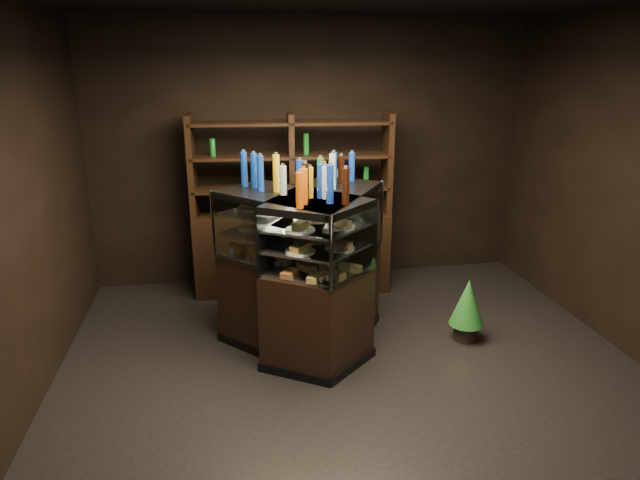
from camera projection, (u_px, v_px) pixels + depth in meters
The scene contains 7 objects.
ground at pixel (358, 383), 4.71m from camera, with size 5.00×5.00×0.00m, color black.
room_shell at pixel (364, 148), 4.11m from camera, with size 5.02×5.02×3.01m.
display_case at pixel (309, 298), 5.15m from camera, with size 1.62×1.49×1.46m.
food_display at pixel (309, 232), 4.96m from camera, with size 1.18×1.12×0.45m.
bottles_top at pixel (308, 177), 4.81m from camera, with size 1.00×0.98×0.30m.
potted_conifer at pixel (468, 301), 5.31m from camera, with size 0.32×0.32×0.69m.
back_shelving at pixel (292, 239), 6.39m from camera, with size 2.19×0.55×2.00m.
Camera 1 is at (-1.01, -4.00, 2.58)m, focal length 32.00 mm.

